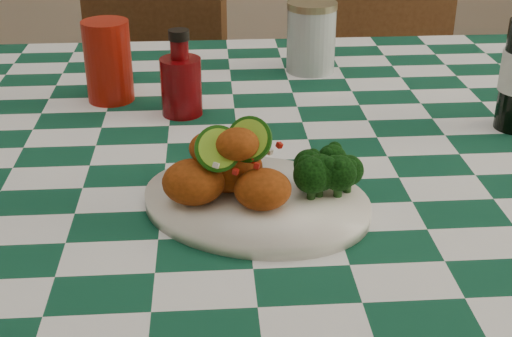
{
  "coord_description": "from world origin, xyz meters",
  "views": [
    {
      "loc": [
        -0.04,
        -0.94,
        1.21
      ],
      "look_at": [
        0.01,
        -0.2,
        0.84
      ],
      "focal_mm": 50.0,
      "sensor_mm": 36.0,
      "label": 1
    }
  ],
  "objects_px": {
    "wooden_chair_left": "(129,154)",
    "wooden_chair_right": "(385,137)",
    "ketchup_bottle": "(181,73)",
    "fried_chicken_pile": "(237,163)",
    "mason_jar": "(311,37)",
    "plate": "(256,203)",
    "red_tumbler": "(108,61)"
  },
  "relations": [
    {
      "from": "wooden_chair_left",
      "to": "wooden_chair_right",
      "type": "relative_size",
      "value": 0.94
    },
    {
      "from": "wooden_chair_left",
      "to": "wooden_chair_right",
      "type": "xyz_separation_m",
      "value": [
        0.66,
        -0.0,
        0.03
      ]
    },
    {
      "from": "wooden_chair_left",
      "to": "ketchup_bottle",
      "type": "bearing_deg",
      "value": -51.47
    },
    {
      "from": "fried_chicken_pile",
      "to": "wooden_chair_left",
      "type": "xyz_separation_m",
      "value": [
        -0.24,
        0.92,
        -0.41
      ]
    },
    {
      "from": "mason_jar",
      "to": "fried_chicken_pile",
      "type": "bearing_deg",
      "value": -107.33
    },
    {
      "from": "wooden_chair_right",
      "to": "fried_chicken_pile",
      "type": "bearing_deg",
      "value": -115.76
    },
    {
      "from": "plate",
      "to": "fried_chicken_pile",
      "type": "distance_m",
      "value": 0.06
    },
    {
      "from": "red_tumbler",
      "to": "ketchup_bottle",
      "type": "bearing_deg",
      "value": -30.66
    },
    {
      "from": "red_tumbler",
      "to": "wooden_chair_left",
      "type": "xyz_separation_m",
      "value": [
        -0.05,
        0.53,
        -0.42
      ]
    },
    {
      "from": "red_tumbler",
      "to": "ketchup_bottle",
      "type": "distance_m",
      "value": 0.14
    },
    {
      "from": "wooden_chair_right",
      "to": "plate",
      "type": "bearing_deg",
      "value": -114.6
    },
    {
      "from": "plate",
      "to": "ketchup_bottle",
      "type": "height_order",
      "value": "ketchup_bottle"
    },
    {
      "from": "ketchup_bottle",
      "to": "fried_chicken_pile",
      "type": "bearing_deg",
      "value": -76.89
    },
    {
      "from": "fried_chicken_pile",
      "to": "ketchup_bottle",
      "type": "distance_m",
      "value": 0.32
    },
    {
      "from": "wooden_chair_left",
      "to": "wooden_chair_right",
      "type": "bearing_deg",
      "value": 22.86
    },
    {
      "from": "red_tumbler",
      "to": "wooden_chair_left",
      "type": "height_order",
      "value": "red_tumbler"
    },
    {
      "from": "plate",
      "to": "red_tumbler",
      "type": "distance_m",
      "value": 0.44
    },
    {
      "from": "plate",
      "to": "wooden_chair_left",
      "type": "xyz_separation_m",
      "value": [
        -0.26,
        0.92,
        -0.36
      ]
    },
    {
      "from": "ketchup_bottle",
      "to": "wooden_chair_left",
      "type": "bearing_deg",
      "value": 105.42
    },
    {
      "from": "plate",
      "to": "mason_jar",
      "type": "xyz_separation_m",
      "value": [
        0.14,
        0.51,
        0.05
      ]
    },
    {
      "from": "red_tumbler",
      "to": "wooden_chair_left",
      "type": "distance_m",
      "value": 0.68
    },
    {
      "from": "red_tumbler",
      "to": "mason_jar",
      "type": "height_order",
      "value": "red_tumbler"
    },
    {
      "from": "plate",
      "to": "fried_chicken_pile",
      "type": "relative_size",
      "value": 1.99
    },
    {
      "from": "fried_chicken_pile",
      "to": "wooden_chair_right",
      "type": "bearing_deg",
      "value": 65.16
    },
    {
      "from": "wooden_chair_left",
      "to": "red_tumbler",
      "type": "bearing_deg",
      "value": -61.84
    },
    {
      "from": "red_tumbler",
      "to": "ketchup_bottle",
      "type": "relative_size",
      "value": 0.98
    },
    {
      "from": "mason_jar",
      "to": "wooden_chair_right",
      "type": "relative_size",
      "value": 0.14
    },
    {
      "from": "plate",
      "to": "wooden_chair_left",
      "type": "distance_m",
      "value": 1.02
    },
    {
      "from": "plate",
      "to": "red_tumbler",
      "type": "xyz_separation_m",
      "value": [
        -0.21,
        0.38,
        0.06
      ]
    },
    {
      "from": "plate",
      "to": "fried_chicken_pile",
      "type": "xyz_separation_m",
      "value": [
        -0.02,
        0.0,
        0.05
      ]
    },
    {
      "from": "red_tumbler",
      "to": "wooden_chair_left",
      "type": "relative_size",
      "value": 0.15
    },
    {
      "from": "ketchup_bottle",
      "to": "mason_jar",
      "type": "relative_size",
      "value": 1.06
    }
  ]
}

